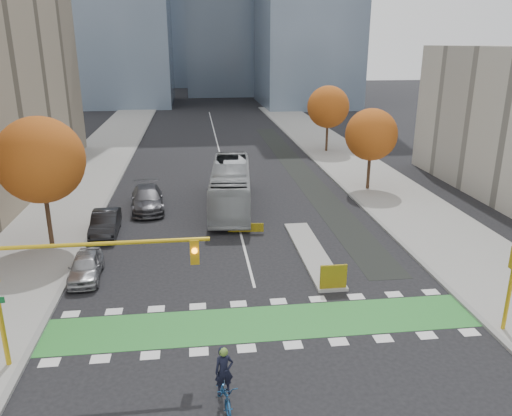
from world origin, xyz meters
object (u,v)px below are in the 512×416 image
object	(u,v)px
traffic_signal_west	(64,272)
bus	(231,186)
tree_east_near	(371,135)
parked_car_b	(105,223)
tree_east_far	(328,107)
traffic_signal_east	(512,276)
hazard_board	(333,277)
tree_west	(41,160)
cyclist	(224,387)
parked_car_a	(86,266)
parked_car_c	(147,199)

from	to	relation	value
traffic_signal_west	bus	size ratio (longest dim) A/B	0.70
tree_east_near	parked_car_b	size ratio (longest dim) A/B	1.49
traffic_signal_west	tree_east_far	bearing A→B (deg)	62.05
traffic_signal_east	tree_east_far	bearing A→B (deg)	87.03
hazard_board	traffic_signal_east	xyz separation A→B (m)	(6.50, -4.71, 1.93)
hazard_board	tree_east_far	size ratio (longest dim) A/B	0.18
traffic_signal_west	parked_car_b	world-z (taller)	traffic_signal_west
tree_west	traffic_signal_west	size ratio (longest dim) A/B	0.96
tree_west	cyclist	bearing A→B (deg)	-57.90
tree_west	parked_car_b	world-z (taller)	tree_west
tree_west	traffic_signal_east	world-z (taller)	tree_west
cyclist	bus	distance (m)	22.51
parked_car_a	tree_east_far	bearing A→B (deg)	51.87
parked_car_a	traffic_signal_west	bearing A→B (deg)	-85.32
tree_east_near	traffic_signal_east	bearing A→B (deg)	-93.81
tree_west	traffic_signal_east	xyz separation A→B (m)	(22.50, -12.51, -2.88)
hazard_board	traffic_signal_west	size ratio (longest dim) A/B	0.16
parked_car_c	tree_west	bearing A→B (deg)	-133.46
cyclist	tree_east_far	bearing A→B (deg)	62.07
cyclist	parked_car_a	bearing A→B (deg)	113.33
tree_east_far	parked_car_a	world-z (taller)	tree_east_far
traffic_signal_east	bus	bearing A→B (deg)	119.17
tree_east_near	parked_car_b	bearing A→B (deg)	-159.00
parked_car_b	parked_car_c	bearing A→B (deg)	62.89
tree_west	cyclist	size ratio (longest dim) A/B	3.50
hazard_board	tree_west	xyz separation A→B (m)	(-16.00, 7.80, 4.82)
hazard_board	bus	distance (m)	15.10
bus	parked_car_c	size ratio (longest dim) A/B	2.09
hazard_board	parked_car_a	world-z (taller)	hazard_board
hazard_board	traffic_signal_east	distance (m)	8.26
tree_east_far	traffic_signal_west	size ratio (longest dim) A/B	0.90
parked_car_b	parked_car_c	distance (m)	5.53
traffic_signal_east	parked_car_a	world-z (taller)	traffic_signal_east
parked_car_b	hazard_board	bearing A→B (deg)	-38.57
tree_east_near	tree_east_far	bearing A→B (deg)	88.21
cyclist	parked_car_c	distance (m)	23.12
cyclist	parked_car_b	distance (m)	18.96
tree_east_near	cyclist	bearing A→B (deg)	-118.77
hazard_board	tree_east_near	xyz separation A→B (m)	(8.00, 17.80, 4.06)
tree_east_near	traffic_signal_west	xyz separation A→B (m)	(-19.93, -22.51, -0.83)
tree_east_far	parked_car_a	distance (m)	37.77
traffic_signal_east	parked_car_b	bearing A→B (deg)	143.47
traffic_signal_east	hazard_board	bearing A→B (deg)	144.08
traffic_signal_east	cyclist	bearing A→B (deg)	-165.66
tree_west	tree_east_near	distance (m)	26.01
bus	traffic_signal_west	bearing A→B (deg)	-106.55
tree_west	tree_east_far	xyz separation A→B (m)	(24.50, 26.00, -0.38)
tree_east_near	parked_car_a	size ratio (longest dim) A/B	1.74
cyclist	parked_car_a	distance (m)	12.99
hazard_board	parked_car_b	bearing A→B (deg)	143.16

